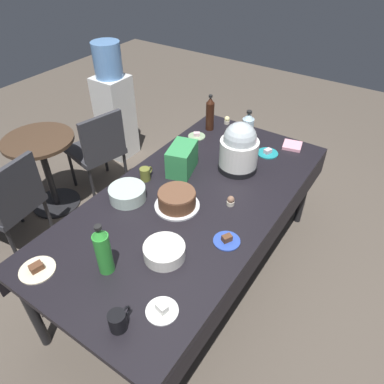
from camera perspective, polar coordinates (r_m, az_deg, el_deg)
name	(u,v)px	position (r m, az deg, el deg)	size (l,w,h in m)	color
ground	(192,271)	(2.90, 0.00, -12.43)	(9.00, 9.00, 0.00)	brown
potluck_table	(192,205)	(2.40, 0.00, -2.08)	(2.20, 1.10, 0.75)	black
frosted_layer_cake	(177,200)	(2.26, -2.41, -1.22)	(0.29, 0.29, 0.12)	silver
slow_cooker	(239,148)	(2.55, 7.49, 6.89)	(0.28, 0.28, 0.37)	black
glass_salad_bowl	(127,193)	(2.36, -10.21, -0.23)	(0.24, 0.24, 0.09)	#B2C6BC
ceramic_snack_bowl	(164,251)	(1.98, -4.41, -9.39)	(0.23, 0.23, 0.08)	silver
dessert_plate_sage	(197,136)	(3.01, 0.74, 8.91)	(0.14, 0.14, 0.04)	#8CA87F
dessert_plate_cobalt	(227,240)	(2.08, 5.53, -7.61)	(0.16, 0.16, 0.04)	#2D4CB2
dessert_plate_cream	(37,269)	(2.09, -23.37, -11.18)	(0.19, 0.19, 0.04)	beige
dessert_plate_white	(162,310)	(1.79, -4.78, -18.15)	(0.16, 0.16, 0.05)	white
dessert_plate_teal	(268,153)	(2.85, 11.90, 6.13)	(0.16, 0.16, 0.04)	teal
cupcake_cocoa	(231,201)	(2.30, 6.16, -1.41)	(0.05, 0.05, 0.07)	beige
cupcake_lemon	(227,120)	(3.22, 5.57, 11.29)	(0.05, 0.05, 0.07)	beige
cupcake_rose	(176,149)	(2.79, -2.58, 6.88)	(0.05, 0.05, 0.07)	beige
soda_bottle_cola	(210,114)	(3.06, 2.88, 12.29)	(0.07, 0.07, 0.31)	#33190F
soda_bottle_water	(247,130)	(2.87, 8.79, 9.76)	(0.09, 0.09, 0.30)	silver
soda_bottle_lime_soda	(103,250)	(1.88, -13.94, -8.97)	(0.08, 0.08, 0.32)	green
coffee_mug_olive	(145,174)	(2.51, -7.41, 2.88)	(0.11, 0.07, 0.09)	olive
coffee_mug_black	(118,321)	(1.74, -11.66, -19.37)	(0.13, 0.08, 0.10)	black
soda_carton	(182,159)	(2.55, -1.60, 5.27)	(0.26, 0.16, 0.20)	#338C4C
paper_napkin_stack	(292,146)	(2.98, 15.63, 7.11)	(0.14, 0.14, 0.02)	pink
maroon_chair_left	(10,200)	(3.07, -26.86, -1.17)	(0.50, 0.50, 0.85)	#333338
maroon_chair_right	(98,147)	(3.48, -14.66, 6.90)	(0.52, 0.52, 0.85)	#333338
round_cafe_table	(44,161)	(3.42, -22.43, 4.62)	(0.60, 0.60, 0.72)	#473323
water_cooler	(114,105)	(4.00, -12.27, 13.28)	(0.32, 0.32, 1.24)	silver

